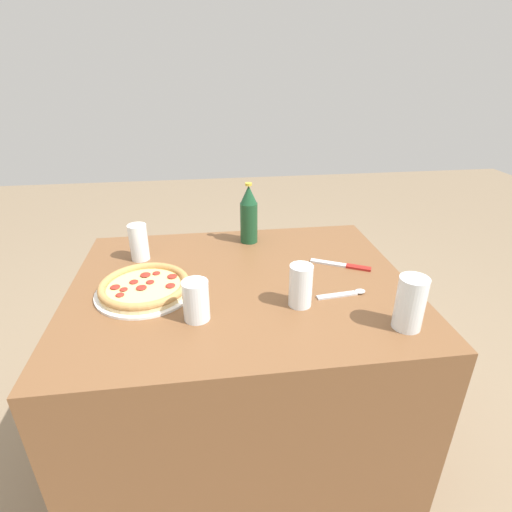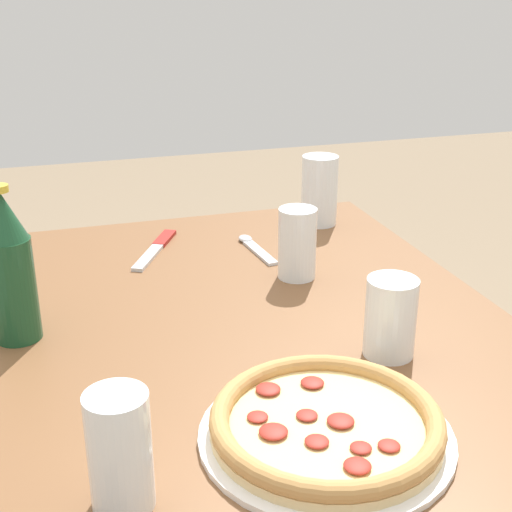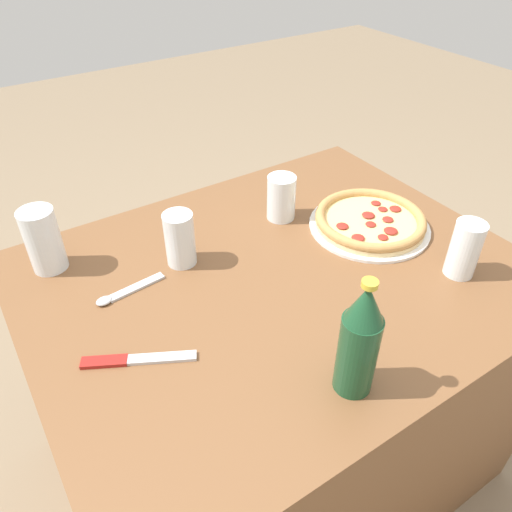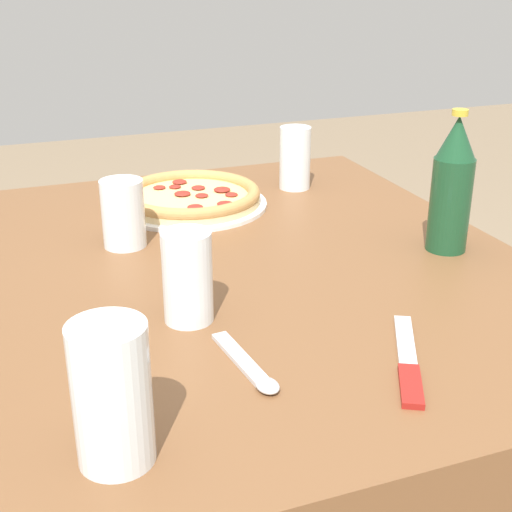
{
  "view_description": "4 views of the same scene",
  "coord_description": "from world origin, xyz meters",
  "px_view_note": "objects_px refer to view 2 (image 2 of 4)",
  "views": [
    {
      "loc": [
        -0.1,
        -1.13,
        1.37
      ],
      "look_at": [
        0.05,
        0.01,
        0.81
      ],
      "focal_mm": 28.0,
      "sensor_mm": 36.0,
      "label": 1
    },
    {
      "loc": [
        -0.95,
        0.26,
        1.24
      ],
      "look_at": [
        0.07,
        -0.05,
        0.81
      ],
      "focal_mm": 50.0,
      "sensor_mm": 36.0,
      "label": 2
    },
    {
      "loc": [
        0.51,
        0.7,
        1.44
      ],
      "look_at": [
        0.07,
        0.01,
        0.81
      ],
      "focal_mm": 35.0,
      "sensor_mm": 36.0,
      "label": 3
    },
    {
      "loc": [
        1.01,
        -0.38,
        1.19
      ],
      "look_at": [
        0.06,
        -0.02,
        0.76
      ],
      "focal_mm": 50.0,
      "sensor_mm": 36.0,
      "label": 4
    }
  ],
  "objects_px": {
    "glass_iced_tea": "(319,194)",
    "knife": "(156,248)",
    "spoon": "(254,247)",
    "glass_mango_juice": "(120,454)",
    "glass_lemonade": "(390,321)",
    "pizza_margherita": "(326,425)",
    "beer_bottle": "(10,269)",
    "glass_red_wine": "(297,245)"
  },
  "relations": [
    {
      "from": "glass_red_wine",
      "to": "glass_iced_tea",
      "type": "distance_m",
      "value": 0.3
    },
    {
      "from": "pizza_margherita",
      "to": "glass_mango_juice",
      "type": "xyz_separation_m",
      "value": [
        -0.04,
        0.24,
        0.04
      ]
    },
    {
      "from": "pizza_margherita",
      "to": "glass_mango_juice",
      "type": "bearing_deg",
      "value": 99.78
    },
    {
      "from": "glass_iced_tea",
      "to": "knife",
      "type": "bearing_deg",
      "value": 97.98
    },
    {
      "from": "glass_lemonade",
      "to": "knife",
      "type": "relative_size",
      "value": 0.59
    },
    {
      "from": "glass_iced_tea",
      "to": "beer_bottle",
      "type": "xyz_separation_m",
      "value": [
        -0.35,
        0.62,
        0.04
      ]
    },
    {
      "from": "knife",
      "to": "glass_mango_juice",
      "type": "bearing_deg",
      "value": 167.67
    },
    {
      "from": "glass_lemonade",
      "to": "beer_bottle",
      "type": "distance_m",
      "value": 0.55
    },
    {
      "from": "glass_mango_juice",
      "to": "glass_lemonade",
      "type": "relative_size",
      "value": 1.13
    },
    {
      "from": "glass_iced_tea",
      "to": "glass_lemonade",
      "type": "bearing_deg",
      "value": 168.33
    },
    {
      "from": "glass_lemonade",
      "to": "glass_iced_tea",
      "type": "xyz_separation_m",
      "value": [
        0.56,
        -0.12,
        0.01
      ]
    },
    {
      "from": "glass_lemonade",
      "to": "spoon",
      "type": "distance_m",
      "value": 0.46
    },
    {
      "from": "knife",
      "to": "glass_iced_tea",
      "type": "bearing_deg",
      "value": -82.02
    },
    {
      "from": "glass_iced_tea",
      "to": "spoon",
      "type": "relative_size",
      "value": 0.94
    },
    {
      "from": "spoon",
      "to": "glass_lemonade",
      "type": "bearing_deg",
      "value": -172.04
    },
    {
      "from": "glass_mango_juice",
      "to": "spoon",
      "type": "bearing_deg",
      "value": -27.39
    },
    {
      "from": "beer_bottle",
      "to": "knife",
      "type": "height_order",
      "value": "beer_bottle"
    },
    {
      "from": "glass_iced_tea",
      "to": "glass_red_wine",
      "type": "bearing_deg",
      "value": 150.63
    },
    {
      "from": "glass_lemonade",
      "to": "beer_bottle",
      "type": "relative_size",
      "value": 0.49
    },
    {
      "from": "glass_lemonade",
      "to": "glass_mango_juice",
      "type": "bearing_deg",
      "value": 116.5
    },
    {
      "from": "knife",
      "to": "beer_bottle",
      "type": "bearing_deg",
      "value": 139.33
    },
    {
      "from": "pizza_margherita",
      "to": "beer_bottle",
      "type": "bearing_deg",
      "value": 43.34
    },
    {
      "from": "glass_red_wine",
      "to": "knife",
      "type": "bearing_deg",
      "value": 46.46
    },
    {
      "from": "pizza_margherita",
      "to": "glass_red_wine",
      "type": "height_order",
      "value": "glass_red_wine"
    },
    {
      "from": "glass_iced_tea",
      "to": "knife",
      "type": "xyz_separation_m",
      "value": [
        -0.05,
        0.36,
        -0.06
      ]
    },
    {
      "from": "knife",
      "to": "spoon",
      "type": "bearing_deg",
      "value": -105.75
    },
    {
      "from": "glass_lemonade",
      "to": "beer_bottle",
      "type": "height_order",
      "value": "beer_bottle"
    },
    {
      "from": "glass_mango_juice",
      "to": "glass_red_wine",
      "type": "xyz_separation_m",
      "value": [
        0.5,
        -0.37,
        -0.0
      ]
    },
    {
      "from": "pizza_margherita",
      "to": "glass_mango_juice",
      "type": "relative_size",
      "value": 2.29
    },
    {
      "from": "knife",
      "to": "spoon",
      "type": "distance_m",
      "value": 0.19
    },
    {
      "from": "pizza_margherita",
      "to": "spoon",
      "type": "xyz_separation_m",
      "value": [
        0.62,
        -0.1,
        -0.01
      ]
    },
    {
      "from": "glass_mango_juice",
      "to": "knife",
      "type": "xyz_separation_m",
      "value": [
        0.71,
        -0.16,
        -0.06
      ]
    },
    {
      "from": "beer_bottle",
      "to": "glass_red_wine",
      "type": "bearing_deg",
      "value": -78.95
    },
    {
      "from": "glass_red_wine",
      "to": "beer_bottle",
      "type": "distance_m",
      "value": 0.49
    },
    {
      "from": "glass_mango_juice",
      "to": "knife",
      "type": "bearing_deg",
      "value": -12.33
    },
    {
      "from": "glass_mango_juice",
      "to": "glass_lemonade",
      "type": "xyz_separation_m",
      "value": [
        0.2,
        -0.4,
        -0.01
      ]
    },
    {
      "from": "glass_lemonade",
      "to": "pizza_margherita",
      "type": "bearing_deg",
      "value": 134.58
    },
    {
      "from": "glass_lemonade",
      "to": "knife",
      "type": "bearing_deg",
      "value": 26.13
    },
    {
      "from": "glass_red_wine",
      "to": "beer_bottle",
      "type": "relative_size",
      "value": 0.54
    },
    {
      "from": "pizza_margherita",
      "to": "beer_bottle",
      "type": "distance_m",
      "value": 0.51
    },
    {
      "from": "glass_red_wine",
      "to": "glass_lemonade",
      "type": "bearing_deg",
      "value": -174.22
    },
    {
      "from": "glass_lemonade",
      "to": "knife",
      "type": "xyz_separation_m",
      "value": [
        0.51,
        0.25,
        -0.05
      ]
    }
  ]
}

